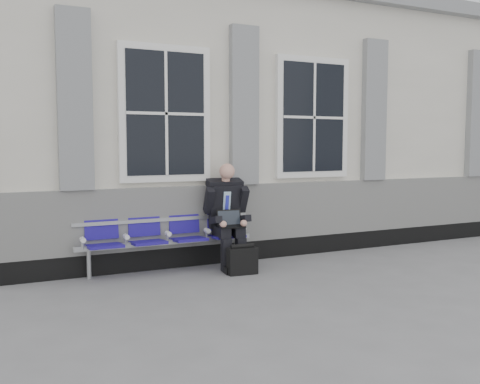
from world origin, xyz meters
TOP-DOWN VIEW (x-y plane):
  - ground at (0.00, 0.00)m, footprint 70.00×70.00m
  - station_building at (-0.02, 3.47)m, footprint 14.40×4.40m
  - bench at (-2.19, 1.32)m, footprint 2.60×0.47m
  - businessman at (-1.31, 1.18)m, footprint 0.67×0.89m
  - briefcase at (-1.31, 0.66)m, footprint 0.43×0.21m

SIDE VIEW (x-z plane):
  - ground at x=0.00m, z-range 0.00..0.00m
  - briefcase at x=-1.31m, z-range -0.02..0.41m
  - bench at x=-2.19m, z-range 0.10..1.01m
  - businessman at x=-1.31m, z-range 0.05..1.58m
  - station_building at x=-0.02m, z-range -0.02..4.47m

